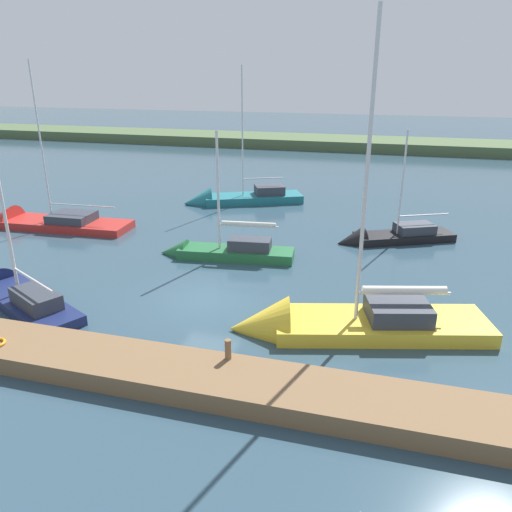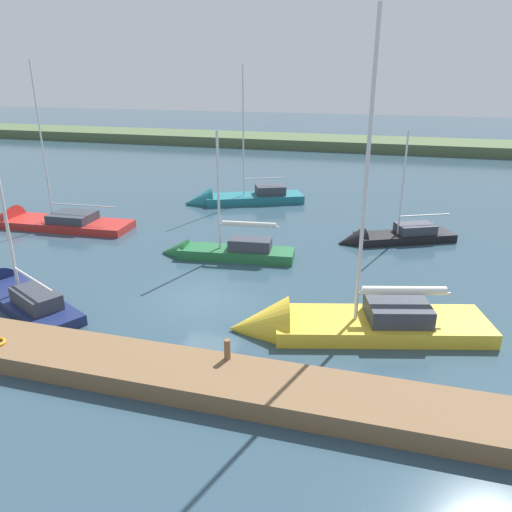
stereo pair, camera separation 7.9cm
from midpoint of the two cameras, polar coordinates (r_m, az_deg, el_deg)
ground_plane at (r=21.76m, az=-5.74°, el=-4.99°), size 200.00×200.00×0.00m
far_shoreline at (r=66.44m, az=9.42°, el=12.22°), size 180.00×8.00×2.40m
dock_pier at (r=16.90m, az=-13.28°, el=-12.36°), size 27.93×2.33×0.64m
mooring_post_near at (r=16.16m, az=-3.18°, el=-10.65°), size 0.21×0.21×0.68m
sailboat_mid_channel at (r=26.44m, az=-3.88°, el=0.26°), size 7.32×2.39×7.33m
sailboat_behind_pier at (r=34.59m, az=-23.30°, el=3.31°), size 10.17×2.94×11.19m
sailboat_far_left at (r=37.39m, az=-2.33°, el=6.39°), size 8.95×5.75×10.73m
sailboat_far_right at (r=23.96m, az=-25.69°, el=-4.19°), size 7.72×5.24×9.44m
sailboat_outer_mooring at (r=19.27m, az=9.11°, el=-8.02°), size 10.07×4.94×12.46m
sailboat_near_dock at (r=29.79m, az=15.01°, el=1.88°), size 6.97×4.56×7.17m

